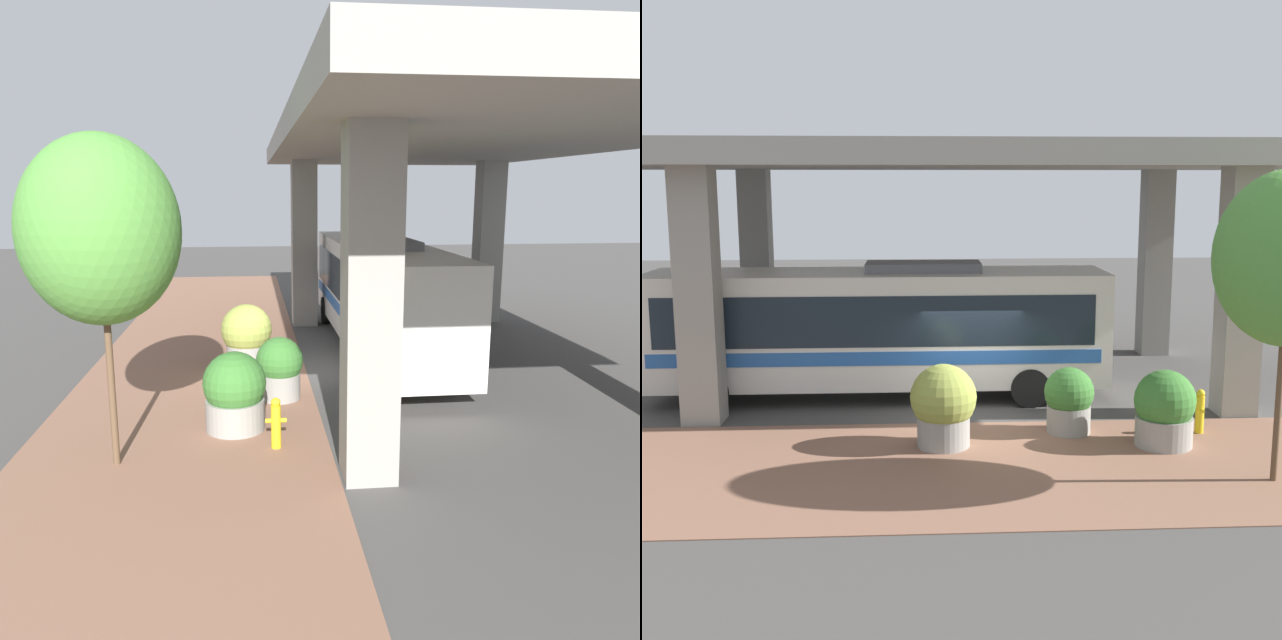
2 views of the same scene
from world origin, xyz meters
TOP-DOWN VIEW (x-y plane):
  - ground_plane at (0.00, 0.00)m, footprint 80.00×80.00m
  - sidewalk_strip at (-3.00, 0.00)m, footprint 6.00×40.00m
  - overpass at (4.00, 0.00)m, footprint 9.40×20.85m
  - bus at (2.50, 2.36)m, footprint 2.65×11.84m
  - fire_hydrant at (-1.05, -5.02)m, footprint 0.41×0.20m
  - planter_front at (-0.83, -2.07)m, footprint 1.13×1.13m
  - planter_middle at (-1.63, 0.80)m, footprint 1.43×1.43m
  - planter_back at (-1.85, -3.95)m, footprint 1.32×1.32m

SIDE VIEW (x-z plane):
  - ground_plane at x=0.00m, z-range 0.00..0.00m
  - sidewalk_strip at x=-3.00m, z-range 0.00..0.02m
  - fire_hydrant at x=-1.05m, z-range 0.01..1.04m
  - planter_front at x=-0.83m, z-range 0.00..1.53m
  - planter_back at x=-1.85m, z-range -0.03..1.65m
  - planter_middle at x=-1.63m, z-range 0.01..1.83m
  - bus at x=2.50m, z-range 0.15..3.74m
  - overpass at x=4.00m, z-range 2.53..9.14m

